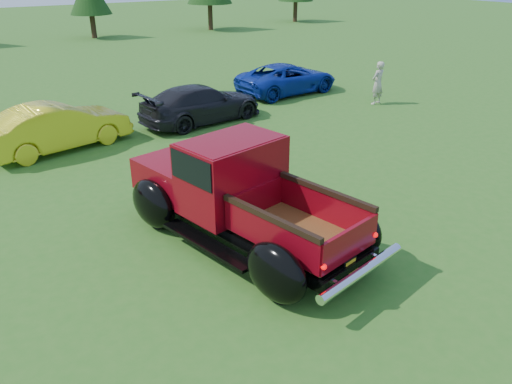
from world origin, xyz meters
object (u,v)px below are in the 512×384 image
at_px(pickup_truck, 232,191).
at_px(spectator, 378,83).
at_px(show_car_blue, 287,78).
at_px(show_car_yellow, 58,127).
at_px(show_car_grey, 201,104).

relative_size(pickup_truck, spectator, 3.54).
xyz_separation_m(pickup_truck, spectator, (9.66, 5.64, -0.15)).
xyz_separation_m(pickup_truck, show_car_blue, (7.80, 8.88, -0.34)).
xyz_separation_m(show_car_blue, spectator, (1.86, -3.24, 0.20)).
bearing_deg(show_car_yellow, show_car_grey, -99.94).
bearing_deg(pickup_truck, show_car_grey, 55.75).
bearing_deg(show_car_blue, show_car_yellow, 96.66).
bearing_deg(spectator, show_car_yellow, -17.66).
bearing_deg(show_car_grey, show_car_yellow, 84.12).
distance_m(pickup_truck, spectator, 11.18).
bearing_deg(show_car_grey, show_car_blue, -78.57).
height_order(pickup_truck, show_car_grey, pickup_truck).
height_order(show_car_yellow, spectator, spectator).
bearing_deg(spectator, show_car_blue, -70.91).
bearing_deg(pickup_truck, spectator, 18.60).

